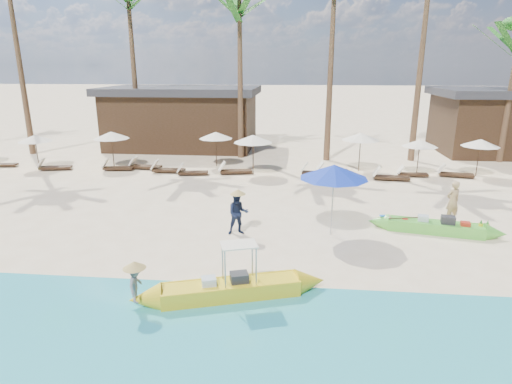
# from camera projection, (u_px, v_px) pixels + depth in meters

# --- Properties ---
(ground) EXTENTS (240.00, 240.00, 0.00)m
(ground) POSITION_uv_depth(u_px,v_px,m) (286.00, 249.00, 13.99)
(ground) COLOR beige
(ground) RESTS_ON ground
(wet_sand_strip) EXTENTS (240.00, 4.50, 0.01)m
(wet_sand_strip) POSITION_uv_depth(u_px,v_px,m) (279.00, 344.00, 9.22)
(wet_sand_strip) COLOR tan
(wet_sand_strip) RESTS_ON ground
(green_canoe) EXTENTS (5.14, 1.36, 0.66)m
(green_canoe) POSITION_uv_depth(u_px,v_px,m) (435.00, 227.00, 15.29)
(green_canoe) COLOR #52B838
(green_canoe) RESTS_ON ground
(yellow_canoe) EXTENTS (5.52, 2.06, 1.47)m
(yellow_canoe) POSITION_uv_depth(u_px,v_px,m) (231.00, 289.00, 11.01)
(yellow_canoe) COLOR gold
(yellow_canoe) RESTS_ON ground
(tourist) EXTENTS (0.68, 0.57, 1.59)m
(tourist) POSITION_uv_depth(u_px,v_px,m) (453.00, 201.00, 16.30)
(tourist) COLOR tan
(tourist) RESTS_ON ground
(vendor_green) EXTENTS (0.87, 0.75, 1.54)m
(vendor_green) POSITION_uv_depth(u_px,v_px,m) (238.00, 213.00, 15.03)
(vendor_green) COLOR #131D36
(vendor_green) RESTS_ON ground
(vendor_yellow) EXTENTS (0.38, 0.64, 0.97)m
(vendor_yellow) POSITION_uv_depth(u_px,v_px,m) (136.00, 284.00, 10.40)
(vendor_yellow) COLOR gray
(vendor_yellow) RESTS_ON ground
(blue_umbrella) EXTENTS (2.36, 2.36, 2.54)m
(blue_umbrella) POSITION_uv_depth(u_px,v_px,m) (334.00, 172.00, 14.54)
(blue_umbrella) COLOR #99999E
(blue_umbrella) RESTS_ON ground
(lounger_1_right) EXTENTS (1.67, 0.68, 0.55)m
(lounger_1_right) POSITION_uv_depth(u_px,v_px,m) (1.00, 164.00, 25.21)
(lounger_1_right) COLOR #342015
(lounger_1_right) RESTS_ON ground
(resort_parasol_2) EXTENTS (1.89, 1.89, 1.95)m
(resort_parasol_2) POSITION_uv_depth(u_px,v_px,m) (35.00, 138.00, 24.44)
(resort_parasol_2) COLOR #342015
(resort_parasol_2) RESTS_ON ground
(lounger_2_left) EXTENTS (1.90, 0.96, 0.62)m
(lounger_2_left) POSITION_uv_depth(u_px,v_px,m) (53.00, 167.00, 24.42)
(lounger_2_left) COLOR #342015
(lounger_2_left) RESTS_ON ground
(resort_parasol_3) EXTENTS (2.05, 2.05, 2.11)m
(resort_parasol_3) POSITION_uv_depth(u_px,v_px,m) (111.00, 135.00, 24.57)
(resort_parasol_3) COLOR #342015
(resort_parasol_3) RESTS_ON ground
(lounger_3_left) EXTENTS (1.77, 0.70, 0.59)m
(lounger_3_left) POSITION_uv_depth(u_px,v_px,m) (116.00, 167.00, 24.32)
(lounger_3_left) COLOR #342015
(lounger_3_left) RESTS_ON ground
(lounger_3_right) EXTENTS (1.90, 0.73, 0.63)m
(lounger_3_right) POSITION_uv_depth(u_px,v_px,m) (144.00, 166.00, 24.65)
(lounger_3_right) COLOR #342015
(lounger_3_right) RESTS_ON ground
(resort_parasol_4) EXTENTS (1.97, 1.97, 2.03)m
(resort_parasol_4) POSITION_uv_depth(u_px,v_px,m) (216.00, 135.00, 25.01)
(resort_parasol_4) COLOR #342015
(resort_parasol_4) RESTS_ON ground
(lounger_4_left) EXTENTS (1.89, 0.62, 0.64)m
(lounger_4_left) POSITION_uv_depth(u_px,v_px,m) (166.00, 169.00, 23.84)
(lounger_4_left) COLOR #342015
(lounger_4_left) RESTS_ON ground
(lounger_4_right) EXTENTS (1.75, 0.78, 0.57)m
(lounger_4_right) POSITION_uv_depth(u_px,v_px,m) (191.00, 172.00, 23.31)
(lounger_4_right) COLOR #342015
(lounger_4_right) RESTS_ON ground
(resort_parasol_5) EXTENTS (2.12, 2.12, 2.19)m
(resort_parasol_5) POSITION_uv_depth(u_px,v_px,m) (253.00, 139.00, 22.99)
(resort_parasol_5) COLOR #342015
(resort_parasol_5) RESTS_ON ground
(lounger_5_left) EXTENTS (1.92, 0.91, 0.63)m
(lounger_5_left) POSITION_uv_depth(u_px,v_px,m) (234.00, 170.00, 23.54)
(lounger_5_left) COLOR #342015
(lounger_5_left) RESTS_ON ground
(resort_parasol_6) EXTENTS (2.12, 2.12, 2.18)m
(resort_parasol_6) POSITION_uv_depth(u_px,v_px,m) (361.00, 137.00, 23.74)
(resort_parasol_6) COLOR #342015
(resort_parasol_6) RESTS_ON ground
(lounger_6_left) EXTENTS (1.86, 0.76, 0.62)m
(lounger_6_left) POSITION_uv_depth(u_px,v_px,m) (316.00, 172.00, 23.17)
(lounger_6_left) COLOR #342015
(lounger_6_left) RESTS_ON ground
(lounger_6_right) EXTENTS (1.79, 0.72, 0.59)m
(lounger_6_right) POSITION_uv_depth(u_px,v_px,m) (331.00, 170.00, 23.68)
(lounger_6_right) COLOR #342015
(lounger_6_right) RESTS_ON ground
(resort_parasol_7) EXTENTS (1.89, 1.89, 1.95)m
(resort_parasol_7) POSITION_uv_depth(u_px,v_px,m) (420.00, 143.00, 22.92)
(resort_parasol_7) COLOR #342015
(resort_parasol_7) RESTS_ON ground
(lounger_7_left) EXTENTS (1.91, 0.73, 0.63)m
(lounger_7_left) POSITION_uv_depth(u_px,v_px,m) (389.00, 176.00, 22.27)
(lounger_7_left) COLOR #342015
(lounger_7_left) RESTS_ON ground
(lounger_7_right) EXTENTS (1.62, 0.51, 0.55)m
(lounger_7_right) POSITION_uv_depth(u_px,v_px,m) (411.00, 173.00, 22.99)
(lounger_7_right) COLOR #342015
(lounger_7_right) RESTS_ON ground
(resort_parasol_8) EXTENTS (1.96, 1.96, 2.02)m
(resort_parasol_8) POSITION_uv_depth(u_px,v_px,m) (481.00, 143.00, 22.65)
(resort_parasol_8) COLOR #342015
(resort_parasol_8) RESTS_ON ground
(lounger_8_left) EXTENTS (1.89, 0.90, 0.62)m
(lounger_8_left) POSITION_uv_depth(u_px,v_px,m) (454.00, 173.00, 22.91)
(lounger_8_left) COLOR #342015
(lounger_8_left) RESTS_ON ground
(palm_2) EXTENTS (2.08, 2.08, 11.33)m
(palm_2) POSITION_uv_depth(u_px,v_px,m) (129.00, 8.00, 26.73)
(palm_2) COLOR brown
(palm_2) RESTS_ON ground
(palm_3) EXTENTS (2.08, 2.08, 10.52)m
(palm_3) POSITION_uv_depth(u_px,v_px,m) (240.00, 16.00, 25.47)
(palm_3) COLOR brown
(palm_3) RESTS_ON ground
(pavilion_west) EXTENTS (10.80, 6.60, 4.30)m
(pavilion_west) POSITION_uv_depth(u_px,v_px,m) (183.00, 117.00, 30.80)
(pavilion_west) COLOR #342015
(pavilion_west) RESTS_ON ground
(pavilion_east) EXTENTS (8.80, 6.60, 4.30)m
(pavilion_east) POSITION_uv_depth(u_px,v_px,m) (502.00, 121.00, 28.75)
(pavilion_east) COLOR #342015
(pavilion_east) RESTS_ON ground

